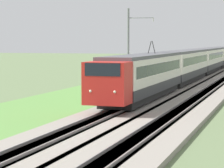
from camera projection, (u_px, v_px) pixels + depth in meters
ballast_main at (173, 88)px, 55.61m from camera, size 240.00×4.40×0.30m
ballast_adjacent at (212, 89)px, 54.39m from camera, size 240.00×4.40×0.30m
track_main at (173, 88)px, 55.61m from camera, size 240.00×1.57×0.45m
track_adjacent at (212, 89)px, 54.39m from camera, size 240.00×1.57×0.45m
grass_verge at (115, 87)px, 57.54m from camera, size 240.00×8.63×0.12m
passenger_train at (197, 61)px, 71.34m from camera, size 79.69×2.96×5.09m
catenary_mast_mid at (129, 50)px, 49.86m from camera, size 0.22×2.56×8.15m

